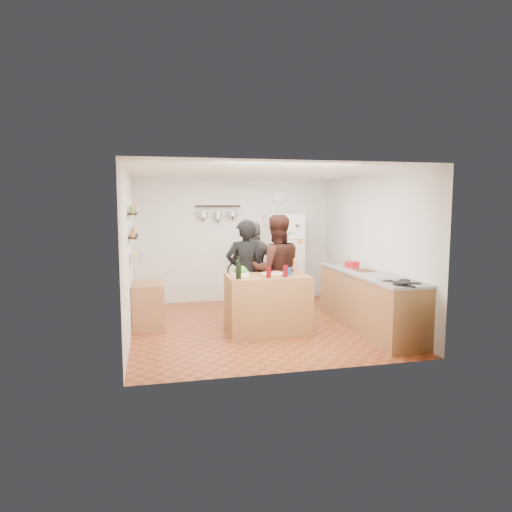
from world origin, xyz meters
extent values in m
plane|color=brown|center=(0.00, 0.00, 0.00)|extent=(4.20, 4.20, 0.00)
plane|color=white|center=(0.00, 0.00, 2.50)|extent=(4.20, 4.20, 0.00)
plane|color=silver|center=(0.00, 2.10, 1.25)|extent=(4.00, 0.00, 4.00)
plane|color=silver|center=(-2.00, 0.00, 1.25)|extent=(0.00, 4.20, 4.20)
plane|color=silver|center=(2.00, 0.00, 1.25)|extent=(0.00, 4.20, 4.20)
cube|color=#A0763A|center=(0.07, -0.43, 0.46)|extent=(1.25, 0.72, 0.91)
cube|color=olive|center=(0.15, -0.45, 0.92)|extent=(0.42, 0.34, 0.02)
cylinder|color=beige|center=(0.15, -0.45, 0.94)|extent=(0.34, 0.34, 0.02)
cylinder|color=white|center=(-0.35, -0.38, 0.94)|extent=(0.28, 0.28, 0.06)
cylinder|color=black|center=(-0.43, -0.65, 1.03)|extent=(0.08, 0.08, 0.24)
cylinder|color=#55070A|center=(0.02, -0.67, 1.00)|extent=(0.07, 0.07, 0.17)
cylinder|color=#5B070F|center=(0.29, -0.63, 1.00)|extent=(0.07, 0.07, 0.18)
cylinder|color=#9B6641|center=(0.52, -0.38, 1.01)|extent=(0.06, 0.06, 0.19)
cylinder|color=#1A4E93|center=(0.37, -0.55, 0.97)|extent=(0.08, 0.08, 0.12)
imported|color=black|center=(-0.18, 0.10, 0.88)|extent=(0.65, 0.44, 1.75)
imported|color=black|center=(0.33, 0.04, 0.91)|extent=(0.93, 0.75, 1.83)
imported|color=#322F2D|center=(0.09, 0.58, 0.84)|extent=(1.06, 0.64, 1.69)
cube|color=#9E7042|center=(1.70, -0.55, 0.45)|extent=(0.63, 2.63, 0.90)
cube|color=white|center=(1.70, -1.50, 0.91)|extent=(0.60, 0.62, 0.02)
cylinder|color=black|center=(1.60, -1.70, 0.94)|extent=(0.23, 0.23, 0.04)
cube|color=silver|center=(1.70, 0.30, 0.92)|extent=(0.50, 0.80, 0.03)
cube|color=brown|center=(1.70, -0.37, 0.91)|extent=(0.30, 0.40, 0.02)
cylinder|color=#A91319|center=(1.65, -0.01, 0.97)|extent=(0.26, 0.26, 0.11)
cube|color=white|center=(0.95, 1.75, 0.90)|extent=(0.70, 0.68, 1.80)
cylinder|color=silver|center=(0.95, 2.08, 2.15)|extent=(0.30, 0.03, 0.30)
cube|color=black|center=(-1.93, 0.20, 1.50)|extent=(0.12, 1.00, 0.02)
cube|color=black|center=(-1.93, 0.20, 1.85)|extent=(0.12, 1.00, 0.02)
cube|color=silver|center=(-1.90, 0.20, 1.15)|extent=(0.18, 0.35, 0.14)
cube|color=#A36944|center=(-1.74, 0.36, 0.36)|extent=(0.50, 0.80, 0.73)
cube|color=black|center=(-0.35, 2.00, 1.95)|extent=(0.90, 0.04, 0.04)
camera|label=1|loc=(-1.65, -7.12, 2.01)|focal=32.00mm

